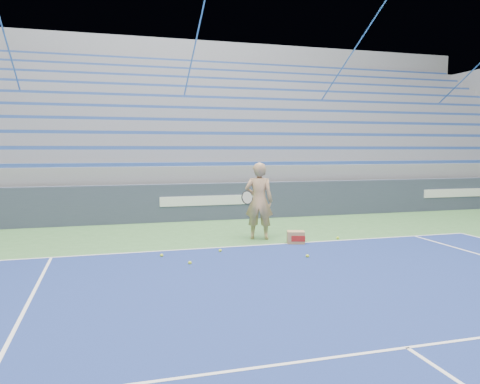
{
  "coord_description": "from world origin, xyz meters",
  "views": [
    {
      "loc": [
        -3.02,
        2.27,
        2.12
      ],
      "look_at": [
        -0.15,
        12.38,
        1.15
      ],
      "focal_mm": 35.0,
      "sensor_mm": 36.0,
      "label": 1
    }
  ],
  "objects": [
    {
      "name": "tennis_player",
      "position": [
        0.38,
        12.62,
        0.91
      ],
      "size": [
        0.99,
        0.94,
        1.81
      ],
      "color": "tan",
      "rests_on": "ground"
    },
    {
      "name": "tennis_ball_1",
      "position": [
        -1.6,
        10.63,
        0.03
      ],
      "size": [
        0.07,
        0.07,
        0.07
      ],
      "primitive_type": "sphere",
      "color": "#C7E42E",
      "rests_on": "ground"
    },
    {
      "name": "ball_box",
      "position": [
        1.0,
        11.86,
        0.14
      ],
      "size": [
        0.45,
        0.39,
        0.29
      ],
      "color": "#AA8552",
      "rests_on": "ground"
    },
    {
      "name": "tennis_ball_2",
      "position": [
        -2.04,
        11.38,
        0.03
      ],
      "size": [
        0.07,
        0.07,
        0.07
      ],
      "primitive_type": "sphere",
      "color": "#C7E42E",
      "rests_on": "ground"
    },
    {
      "name": "tennis_ball_3",
      "position": [
        2.16,
        12.07,
        0.03
      ],
      "size": [
        0.07,
        0.07,
        0.07
      ],
      "primitive_type": "sphere",
      "color": "#C7E42E",
      "rests_on": "ground"
    },
    {
      "name": "bleachers",
      "position": [
        0.0,
        21.6,
        2.36
      ],
      "size": [
        31.0,
        9.15,
        7.3
      ],
      "color": "gray",
      "rests_on": "ground"
    },
    {
      "name": "sponsor_barrier",
      "position": [
        0.0,
        15.88,
        0.55
      ],
      "size": [
        30.0,
        0.32,
        1.1
      ],
      "color": "#353C51",
      "rests_on": "ground"
    },
    {
      "name": "tennis_ball_0",
      "position": [
        0.7,
        10.54,
        0.03
      ],
      "size": [
        0.07,
        0.07,
        0.07
      ],
      "primitive_type": "sphere",
      "color": "#C7E42E",
      "rests_on": "ground"
    },
    {
      "name": "tennis_ball_4",
      "position": [
        -0.83,
        11.49,
        0.03
      ],
      "size": [
        0.07,
        0.07,
        0.07
      ],
      "primitive_type": "sphere",
      "color": "#C7E42E",
      "rests_on": "ground"
    }
  ]
}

